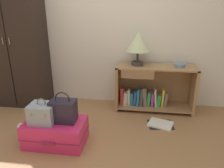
{
  "coord_description": "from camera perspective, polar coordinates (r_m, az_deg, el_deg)",
  "views": [
    {
      "loc": [
        0.57,
        -1.84,
        1.53
      ],
      "look_at": [
        0.21,
        0.77,
        0.55
      ],
      "focal_mm": 35.07,
      "sensor_mm": 36.0,
      "label": 1
    }
  ],
  "objects": [
    {
      "name": "ground_plane",
      "position": [
        2.46,
        -7.8,
        -18.26
      ],
      "size": [
        9.0,
        9.0,
        0.0
      ],
      "primitive_type": "plane",
      "color": "#9E7047"
    },
    {
      "name": "back_wall",
      "position": [
        3.4,
        -1.99,
        16.53
      ],
      "size": [
        6.4,
        0.1,
        2.6
      ],
      "primitive_type": "cube",
      "color": "silver",
      "rests_on": "ground_plane"
    },
    {
      "name": "wardrobe",
      "position": [
        3.61,
        -23.93,
        10.83
      ],
      "size": [
        0.83,
        0.47,
        2.07
      ],
      "color": "black",
      "rests_on": "ground_plane"
    },
    {
      "name": "bookshelf",
      "position": [
        3.32,
        10.27,
        -1.18
      ],
      "size": [
        1.14,
        0.39,
        0.68
      ],
      "color": "#A37A51",
      "rests_on": "ground_plane"
    },
    {
      "name": "table_lamp",
      "position": [
        3.14,
        6.84,
        10.66
      ],
      "size": [
        0.33,
        0.33,
        0.47
      ],
      "color": "#3D3838",
      "rests_on": "bookshelf"
    },
    {
      "name": "bowl",
      "position": [
        3.23,
        17.24,
        4.73
      ],
      "size": [
        0.15,
        0.15,
        0.05
      ],
      "primitive_type": "cylinder",
      "color": "slate",
      "rests_on": "bookshelf"
    },
    {
      "name": "suitcase_large",
      "position": [
        2.65,
        -14.45,
        -12.06
      ],
      "size": [
        0.68,
        0.44,
        0.28
      ],
      "color": "#DB2860",
      "rests_on": "ground_plane"
    },
    {
      "name": "train_case",
      "position": [
        2.55,
        -17.62,
        -7.26
      ],
      "size": [
        0.28,
        0.24,
        0.29
      ],
      "color": "#8E99A3",
      "rests_on": "suitcase_large"
    },
    {
      "name": "handbag",
      "position": [
        2.51,
        -12.59,
        -6.78
      ],
      "size": [
        0.28,
        0.19,
        0.35
      ],
      "color": "#231E2D",
      "rests_on": "suitcase_large"
    },
    {
      "name": "bottle",
      "position": [
        2.91,
        -22.6,
        -11.2
      ],
      "size": [
        0.07,
        0.07,
        0.18
      ],
      "color": "white",
      "rests_on": "ground_plane"
    },
    {
      "name": "open_book_on_floor",
      "position": [
        3.04,
        12.52,
        -10.17
      ],
      "size": [
        0.37,
        0.33,
        0.02
      ],
      "color": "white",
      "rests_on": "ground_plane"
    }
  ]
}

